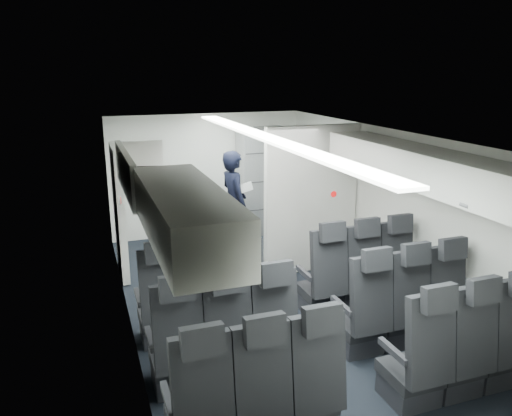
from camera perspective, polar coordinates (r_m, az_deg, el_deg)
cabin_shell at (r=6.10m, az=1.26°, el=-1.19°), size 3.41×6.01×2.16m
seat_row_front at (r=5.90m, az=3.08°, el=-9.33°), size 3.33×0.56×1.24m
seat_row_mid at (r=5.17m, az=7.01°, el=-13.26°), size 3.33×0.56×1.24m
seat_row_rear at (r=4.50m, az=12.35°, el=-18.30°), size 3.33×0.56×1.24m
overhead_bin_left_rear at (r=3.67m, az=-8.09°, el=-0.82°), size 0.53×1.80×0.40m
overhead_bin_left_front_open at (r=5.37m, az=-12.29°, el=2.88°), size 0.64×1.70×0.72m
overhead_bin_right_rear at (r=5.01m, az=25.07°, el=2.29°), size 0.53×1.80×0.40m
overhead_bin_right_front at (r=6.35m, az=14.09°, el=5.83°), size 0.53×1.70×0.40m
bulkhead_partition at (r=7.20m, az=6.30°, el=0.94°), size 1.40×0.15×2.13m
galley_unit at (r=8.93m, az=0.77°, el=3.10°), size 0.85×0.52×1.90m
boarding_door at (r=7.29m, az=-15.36°, el=-0.34°), size 0.12×1.27×1.86m
flight_attendant at (r=7.86m, az=-2.53°, el=0.51°), size 0.48×0.66×1.68m
carry_on_bag at (r=5.19m, az=-12.11°, el=3.24°), size 0.42×0.33×0.23m
papers at (r=7.81m, az=-1.11°, el=2.38°), size 0.20×0.04×0.14m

